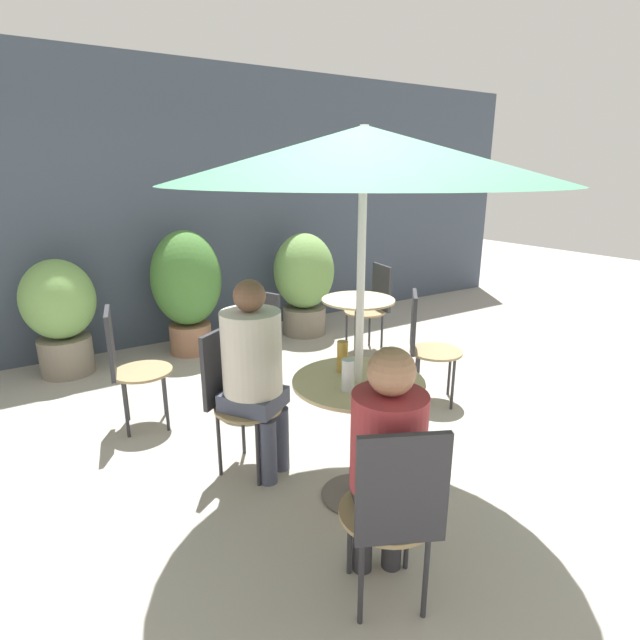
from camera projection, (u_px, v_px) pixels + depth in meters
ground_plane at (364, 482)px, 3.13m from camera, size 20.00×20.00×0.00m
storefront_wall at (178, 207)px, 5.45m from camera, size 10.00×0.06×3.00m
cafe_table_near at (358, 410)px, 2.84m from camera, size 0.74×0.74×0.75m
cafe_table_far at (358, 321)px, 4.61m from camera, size 0.67×0.67×0.75m
bistro_chair_0 at (234, 388)px, 3.16m from camera, size 0.49×0.49×0.93m
bistro_chair_1 at (395, 506)px, 2.05m from camera, size 0.47×0.49×0.93m
bistro_chair_2 at (126, 359)px, 3.65m from camera, size 0.46×0.44×0.93m
bistro_chair_3 at (373, 301)px, 5.29m from camera, size 0.46×0.43×0.93m
bistro_chair_4 at (424, 338)px, 4.10m from camera, size 0.50×0.49×0.93m
bistro_chair_5 at (256, 339)px, 4.10m from camera, size 0.48×0.47×0.93m
seated_person_0 at (254, 364)px, 3.04m from camera, size 0.46×0.47×1.27m
seated_person_1 at (387, 451)px, 2.15m from camera, size 0.38×0.40×1.19m
beer_glass_0 at (342, 357)px, 2.88m from camera, size 0.06×0.06×0.18m
beer_glass_1 at (348, 375)px, 2.63m from camera, size 0.07×0.07×0.18m
beer_glass_2 at (385, 364)px, 2.78m from camera, size 0.06×0.06×0.18m
potted_plant_0 at (60, 311)px, 4.65m from camera, size 0.65×0.65×1.11m
potted_plant_1 at (187, 285)px, 5.19m from camera, size 0.72×0.72×1.30m
potted_plant_2 at (304, 279)px, 5.83m from camera, size 0.71×0.71×1.20m
umbrella at (364, 156)px, 2.44m from camera, size 2.01×2.01×2.09m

